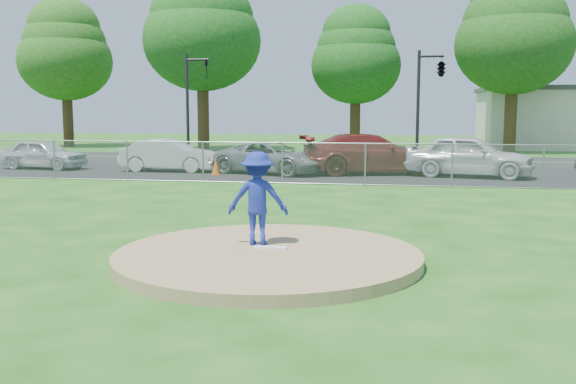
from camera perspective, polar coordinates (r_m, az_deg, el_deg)
name	(u,v)px	position (r m, az deg, el deg)	size (l,w,h in m)	color
ground	(331,192)	(21.11, 3.83, 0.02)	(120.00, 120.00, 0.00)	#164A10
pitchers_mound	(268,257)	(11.35, -1.79, -5.77)	(5.40, 5.40, 0.20)	#90754F
pitching_rubber	(270,248)	(11.52, -1.58, -4.97)	(0.60, 0.15, 0.04)	white
chain_link_fence	(337,164)	(23.01, 4.39, 2.49)	(40.00, 0.06, 1.50)	gray
parking_lot	(348,173)	(27.54, 5.32, 1.71)	(50.00, 8.00, 0.01)	black
street	(359,160)	(35.00, 6.37, 2.87)	(60.00, 7.00, 0.01)	black
tree_far_left	(65,49)	(50.30, -19.21, 11.90)	(6.72, 6.72, 10.74)	#3A2315
tree_left	(202,25)	(44.24, -7.67, 14.46)	(7.84, 7.84, 12.53)	#3C2716
tree_center	(356,54)	(45.10, 6.06, 12.08)	(6.16, 6.16, 9.84)	#3B2515
tree_right	(514,30)	(43.63, 19.47, 13.44)	(7.28, 7.28, 11.63)	#3C2915
traffic_signal_left	(192,97)	(34.64, -8.56, 8.35)	(1.28, 0.20, 5.60)	black
traffic_signal_center	(439,70)	(32.92, 13.27, 10.48)	(1.42, 2.48, 5.60)	black
pitcher	(258,198)	(11.79, -2.71, -0.56)	(1.11, 0.64, 1.72)	navy
traffic_cone	(216,166)	(26.69, -6.43, 2.27)	(0.35, 0.35, 0.69)	#D6540B
parked_car_silver	(43,154)	(31.28, -20.91, 3.18)	(1.60, 3.97, 1.35)	silver
parked_car_white	(170,155)	(28.51, -10.49, 3.23)	(1.48, 4.24, 1.40)	silver
parked_car_gray	(271,158)	(27.01, -1.48, 3.06)	(2.22, 4.81, 1.34)	slate
parked_car_darkred	(370,154)	(27.11, 7.32, 3.39)	(2.36, 5.80, 1.68)	maroon
parked_car_pearl	(469,156)	(26.69, 15.79, 3.13)	(2.01, 4.98, 1.70)	silver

